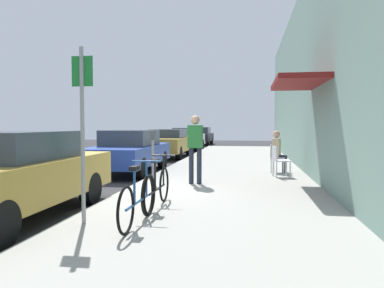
% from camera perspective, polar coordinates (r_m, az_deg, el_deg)
% --- Properties ---
extents(ground_plane, '(60.00, 60.00, 0.00)m').
position_cam_1_polar(ground_plane, '(8.33, -11.23, -8.06)').
color(ground_plane, '#2D2D30').
extents(sidewalk_slab, '(4.50, 32.00, 0.12)m').
position_cam_1_polar(sidewalk_slab, '(9.81, 5.44, -6.00)').
color(sidewalk_slab, '#9E9B93').
rests_on(sidewalk_slab, ground_plane).
extents(building_facade, '(1.40, 32.00, 6.17)m').
position_cam_1_polar(building_facade, '(9.96, 19.71, 11.44)').
color(building_facade, gray).
rests_on(building_facade, ground_plane).
extents(parked_car_0, '(1.80, 4.40, 1.48)m').
position_cam_1_polar(parked_car_0, '(6.87, -26.16, -4.23)').
color(parked_car_0, '#A58433').
rests_on(parked_car_0, ground_plane).
extents(parked_car_1, '(1.80, 4.40, 1.42)m').
position_cam_1_polar(parked_car_1, '(12.38, -9.63, -1.05)').
color(parked_car_1, navy).
rests_on(parked_car_1, ground_plane).
extents(parked_car_2, '(1.80, 4.40, 1.38)m').
position_cam_1_polar(parked_car_2, '(18.07, -3.68, 0.23)').
color(parked_car_2, '#A58433').
rests_on(parked_car_2, ground_plane).
extents(parked_car_3, '(1.80, 4.40, 1.40)m').
position_cam_1_polar(parked_car_3, '(23.33, -0.82, 0.88)').
color(parked_car_3, silver).
rests_on(parked_car_3, ground_plane).
extents(parked_car_4, '(1.80, 4.40, 1.41)m').
position_cam_1_polar(parked_car_4, '(29.55, 1.24, 1.29)').
color(parked_car_4, black).
rests_on(parked_car_4, ground_plane).
extents(parking_meter, '(0.12, 0.10, 1.32)m').
position_cam_1_polar(parking_meter, '(9.24, -6.05, -1.39)').
color(parking_meter, slate).
rests_on(parking_meter, sidewalk_slab).
extents(street_sign, '(0.32, 0.06, 2.60)m').
position_cam_1_polar(street_sign, '(5.65, -16.55, 3.39)').
color(street_sign, gray).
rests_on(street_sign, sidewalk_slab).
extents(bicycle_0, '(0.46, 1.71, 0.90)m').
position_cam_1_polar(bicycle_0, '(5.54, -8.38, -8.58)').
color(bicycle_0, black).
rests_on(bicycle_0, sidewalk_slab).
extents(bicycle_1, '(0.46, 1.71, 0.90)m').
position_cam_1_polar(bicycle_1, '(6.59, -5.37, -6.71)').
color(bicycle_1, black).
rests_on(bicycle_1, sidewalk_slab).
extents(cafe_chair_0, '(0.52, 0.52, 0.87)m').
position_cam_1_polar(cafe_chair_0, '(10.67, 13.24, -2.29)').
color(cafe_chair_0, silver).
rests_on(cafe_chair_0, sidewalk_slab).
extents(cafe_chair_1, '(0.54, 0.54, 0.87)m').
position_cam_1_polar(cafe_chair_1, '(11.70, 12.87, -1.83)').
color(cafe_chair_1, silver).
rests_on(cafe_chair_1, sidewalk_slab).
extents(seated_patron_1, '(0.50, 0.45, 1.29)m').
position_cam_1_polar(seated_patron_1, '(11.67, 13.17, -0.90)').
color(seated_patron_1, '#232838').
rests_on(seated_patron_1, sidewalk_slab).
extents(pedestrian_standing, '(0.36, 0.22, 1.70)m').
position_cam_1_polar(pedestrian_standing, '(9.14, 0.51, 0.04)').
color(pedestrian_standing, '#232838').
rests_on(pedestrian_standing, sidewalk_slab).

